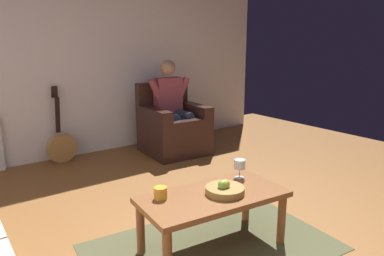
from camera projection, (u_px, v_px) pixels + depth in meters
wall_back at (85, 48)px, 4.68m from camera, size 5.69×0.06×2.77m
rug at (212, 247)px, 2.68m from camera, size 1.85×1.28×0.01m
armchair at (173, 128)px, 4.92m from camera, size 0.80×0.82×0.93m
person_seated at (172, 104)px, 4.84m from camera, size 0.63×0.57×1.23m
coffee_table at (213, 202)px, 2.60m from camera, size 1.09×0.61×0.42m
guitar at (62, 145)px, 4.53m from camera, size 0.37×0.22×0.95m
wine_glass_near at (240, 165)px, 2.87m from camera, size 0.09×0.09×0.15m
fruit_bowl at (225, 189)px, 2.59m from camera, size 0.28×0.28×0.11m
candle_jar at (161, 193)px, 2.50m from camera, size 0.09×0.09×0.08m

